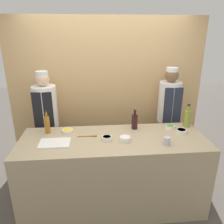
{
  "coord_description": "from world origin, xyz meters",
  "views": [
    {
      "loc": [
        -0.23,
        -2.35,
        2.15
      ],
      "look_at": [
        0.0,
        0.16,
        1.24
      ],
      "focal_mm": 35.0,
      "sensor_mm": 36.0,
      "label": 1
    }
  ],
  "objects_px": {
    "sauce_bowl_red": "(107,138)",
    "wooden_spoon": "(90,136)",
    "cup_steel": "(167,141)",
    "sauce_bowl_brown": "(125,139)",
    "sauce_bowl_yellow": "(67,131)",
    "sauce_bowl_green": "(170,127)",
    "cutting_board": "(55,143)",
    "bottle_oil": "(187,118)",
    "bottle_wine": "(135,121)",
    "chef_right": "(168,117)",
    "bottle_amber": "(47,124)",
    "sauce_bowl_orange": "(181,131)",
    "chef_left": "(47,123)"
  },
  "relations": [
    {
      "from": "sauce_bowl_green",
      "to": "bottle_oil",
      "type": "height_order",
      "value": "bottle_oil"
    },
    {
      "from": "cutting_board",
      "to": "bottle_oil",
      "type": "height_order",
      "value": "bottle_oil"
    },
    {
      "from": "sauce_bowl_orange",
      "to": "chef_right",
      "type": "distance_m",
      "value": 0.62
    },
    {
      "from": "wooden_spoon",
      "to": "chef_left",
      "type": "bearing_deg",
      "value": 135.5
    },
    {
      "from": "sauce_bowl_orange",
      "to": "sauce_bowl_brown",
      "type": "relative_size",
      "value": 1.04
    },
    {
      "from": "sauce_bowl_orange",
      "to": "cutting_board",
      "type": "height_order",
      "value": "sauce_bowl_orange"
    },
    {
      "from": "sauce_bowl_orange",
      "to": "wooden_spoon",
      "type": "bearing_deg",
      "value": -179.57
    },
    {
      "from": "bottle_wine",
      "to": "chef_right",
      "type": "bearing_deg",
      "value": 35.77
    },
    {
      "from": "sauce_bowl_orange",
      "to": "bottle_wine",
      "type": "relative_size",
      "value": 0.5
    },
    {
      "from": "sauce_bowl_brown",
      "to": "bottle_wine",
      "type": "height_order",
      "value": "bottle_wine"
    },
    {
      "from": "sauce_bowl_brown",
      "to": "chef_right",
      "type": "relative_size",
      "value": 0.07
    },
    {
      "from": "sauce_bowl_orange",
      "to": "bottle_amber",
      "type": "xyz_separation_m",
      "value": [
        -1.69,
        0.15,
        0.09
      ]
    },
    {
      "from": "sauce_bowl_yellow",
      "to": "sauce_bowl_green",
      "type": "height_order",
      "value": "same"
    },
    {
      "from": "bottle_wine",
      "to": "sauce_bowl_orange",
      "type": "bearing_deg",
      "value": -17.16
    },
    {
      "from": "sauce_bowl_brown",
      "to": "cup_steel",
      "type": "relative_size",
      "value": 1.33
    },
    {
      "from": "sauce_bowl_red",
      "to": "cup_steel",
      "type": "xyz_separation_m",
      "value": [
        0.67,
        -0.17,
        0.02
      ]
    },
    {
      "from": "sauce_bowl_red",
      "to": "bottle_amber",
      "type": "xyz_separation_m",
      "value": [
        -0.73,
        0.28,
        0.09
      ]
    },
    {
      "from": "bottle_oil",
      "to": "wooden_spoon",
      "type": "xyz_separation_m",
      "value": [
        -1.31,
        -0.19,
        -0.11
      ]
    },
    {
      "from": "sauce_bowl_orange",
      "to": "sauce_bowl_brown",
      "type": "bearing_deg",
      "value": -167.23
    },
    {
      "from": "bottle_wine",
      "to": "wooden_spoon",
      "type": "distance_m",
      "value": 0.62
    },
    {
      "from": "chef_left",
      "to": "bottle_oil",
      "type": "bearing_deg",
      "value": -12.47
    },
    {
      "from": "cutting_board",
      "to": "wooden_spoon",
      "type": "xyz_separation_m",
      "value": [
        0.4,
        0.16,
        0.0
      ]
    },
    {
      "from": "sauce_bowl_yellow",
      "to": "bottle_amber",
      "type": "height_order",
      "value": "bottle_amber"
    },
    {
      "from": "sauce_bowl_green",
      "to": "wooden_spoon",
      "type": "height_order",
      "value": "sauce_bowl_green"
    },
    {
      "from": "bottle_wine",
      "to": "wooden_spoon",
      "type": "relative_size",
      "value": 1.08
    },
    {
      "from": "cup_steel",
      "to": "wooden_spoon",
      "type": "height_order",
      "value": "cup_steel"
    },
    {
      "from": "sauce_bowl_red",
      "to": "wooden_spoon",
      "type": "height_order",
      "value": "sauce_bowl_red"
    },
    {
      "from": "bottle_oil",
      "to": "chef_left",
      "type": "distance_m",
      "value": 2.0
    },
    {
      "from": "sauce_bowl_orange",
      "to": "bottle_amber",
      "type": "distance_m",
      "value": 1.7
    },
    {
      "from": "sauce_bowl_yellow",
      "to": "cutting_board",
      "type": "height_order",
      "value": "sauce_bowl_yellow"
    },
    {
      "from": "sauce_bowl_yellow",
      "to": "sauce_bowl_brown",
      "type": "distance_m",
      "value": 0.76
    },
    {
      "from": "chef_left",
      "to": "sauce_bowl_orange",
      "type": "bearing_deg",
      "value": -18.93
    },
    {
      "from": "sauce_bowl_red",
      "to": "wooden_spoon",
      "type": "bearing_deg",
      "value": 148.0
    },
    {
      "from": "cutting_board",
      "to": "sauce_bowl_orange",
      "type": "bearing_deg",
      "value": 6.04
    },
    {
      "from": "sauce_bowl_red",
      "to": "wooden_spoon",
      "type": "xyz_separation_m",
      "value": [
        -0.2,
        0.13,
        -0.02
      ]
    },
    {
      "from": "bottle_amber",
      "to": "bottle_wine",
      "type": "bearing_deg",
      "value": 1.57
    },
    {
      "from": "cutting_board",
      "to": "chef_left",
      "type": "bearing_deg",
      "value": 106.93
    },
    {
      "from": "sauce_bowl_yellow",
      "to": "chef_right",
      "type": "height_order",
      "value": "chef_right"
    },
    {
      "from": "sauce_bowl_green",
      "to": "sauce_bowl_brown",
      "type": "distance_m",
      "value": 0.72
    },
    {
      "from": "cutting_board",
      "to": "sauce_bowl_yellow",
      "type": "bearing_deg",
      "value": 69.26
    },
    {
      "from": "sauce_bowl_yellow",
      "to": "sauce_bowl_brown",
      "type": "xyz_separation_m",
      "value": [
        0.7,
        -0.31,
        0.01
      ]
    },
    {
      "from": "sauce_bowl_brown",
      "to": "bottle_oil",
      "type": "relative_size",
      "value": 0.4
    },
    {
      "from": "chef_right",
      "to": "chef_left",
      "type": "bearing_deg",
      "value": -180.0
    },
    {
      "from": "sauce_bowl_yellow",
      "to": "sauce_bowl_green",
      "type": "relative_size",
      "value": 1.18
    },
    {
      "from": "bottle_oil",
      "to": "sauce_bowl_brown",
      "type": "bearing_deg",
      "value": -158.34
    },
    {
      "from": "bottle_wine",
      "to": "wooden_spoon",
      "type": "xyz_separation_m",
      "value": [
        -0.59,
        -0.19,
        -0.09
      ]
    },
    {
      "from": "cutting_board",
      "to": "cup_steel",
      "type": "relative_size",
      "value": 3.66
    },
    {
      "from": "cutting_board",
      "to": "chef_left",
      "type": "relative_size",
      "value": 0.21
    },
    {
      "from": "wooden_spoon",
      "to": "sauce_bowl_yellow",
      "type": "bearing_deg",
      "value": 152.99
    },
    {
      "from": "chef_right",
      "to": "bottle_amber",
      "type": "bearing_deg",
      "value": -164.78
    }
  ]
}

